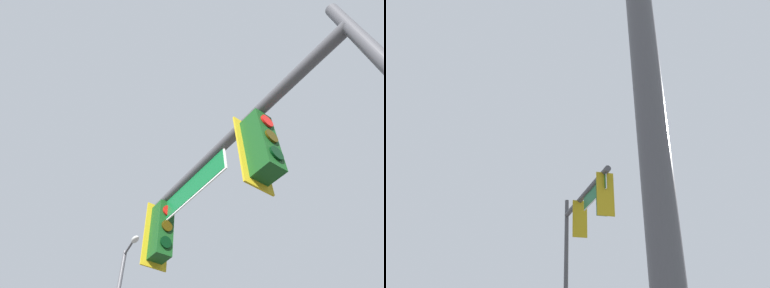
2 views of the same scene
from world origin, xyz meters
The scene contains 1 object.
signal_pole_near centered at (-4.21, -7.07, 4.59)m, with size 4.92×0.83×6.10m.
Camera 2 is at (8.03, -9.29, 1.21)m, focal length 35.00 mm.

